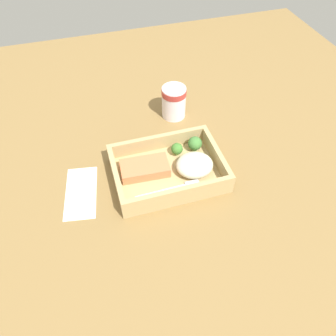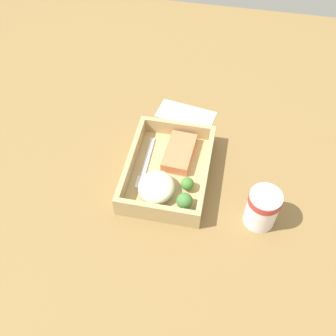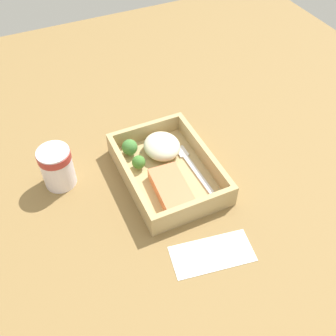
# 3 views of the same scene
# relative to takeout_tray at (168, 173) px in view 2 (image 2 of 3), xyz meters

# --- Properties ---
(ground_plane) EXTENTS (1.60, 1.60, 0.02)m
(ground_plane) POSITION_rel_takeout_tray_xyz_m (0.00, 0.00, -0.02)
(ground_plane) COLOR olive
(takeout_tray) EXTENTS (0.27, 0.19, 0.01)m
(takeout_tray) POSITION_rel_takeout_tray_xyz_m (0.00, 0.00, 0.00)
(takeout_tray) COLOR tan
(takeout_tray) RESTS_ON ground_plane
(tray_rim) EXTENTS (0.27, 0.19, 0.04)m
(tray_rim) POSITION_rel_takeout_tray_xyz_m (0.00, 0.00, 0.03)
(tray_rim) COLOR tan
(tray_rim) RESTS_ON takeout_tray
(salmon_fillet) EXTENTS (0.12, 0.07, 0.03)m
(salmon_fillet) POSITION_rel_takeout_tray_xyz_m (-0.05, 0.02, 0.02)
(salmon_fillet) COLOR #D9754A
(salmon_fillet) RESTS_ON takeout_tray
(mashed_potatoes) EXTENTS (0.09, 0.08, 0.04)m
(mashed_potatoes) POSITION_rel_takeout_tray_xyz_m (0.06, -0.01, 0.03)
(mashed_potatoes) COLOR beige
(mashed_potatoes) RESTS_ON takeout_tray
(broccoli_floret_1) EXTENTS (0.04, 0.04, 0.04)m
(broccoli_floret_1) POSITION_rel_takeout_tray_xyz_m (0.09, 0.06, 0.03)
(broccoli_floret_1) COLOR #749F5C
(broccoli_floret_1) RESTS_ON takeout_tray
(broccoli_floret_2) EXTENTS (0.03, 0.03, 0.03)m
(broccoli_floret_2) POSITION_rel_takeout_tray_xyz_m (0.04, 0.05, 0.02)
(broccoli_floret_2) COLOR #84A25C
(broccoli_floret_2) RESTS_ON takeout_tray
(fork) EXTENTS (0.16, 0.02, 0.00)m
(fork) POSITION_rel_takeout_tray_xyz_m (-0.01, -0.06, 0.01)
(fork) COLOR silver
(fork) RESTS_ON takeout_tray
(paper_cup) EXTENTS (0.07, 0.07, 0.09)m
(paper_cup) POSITION_rel_takeout_tray_xyz_m (0.08, 0.22, 0.05)
(paper_cup) COLOR white
(paper_cup) RESTS_ON ground_plane
(receipt_slip) EXTENTS (0.10, 0.17, 0.00)m
(receipt_slip) POSITION_rel_takeout_tray_xyz_m (-0.22, 0.01, -0.00)
(receipt_slip) COLOR white
(receipt_slip) RESTS_ON ground_plane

